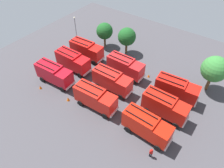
# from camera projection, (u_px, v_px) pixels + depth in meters

# --- Properties ---
(ground_plane) EXTENTS (56.27, 56.27, 0.00)m
(ground_plane) POSITION_uv_depth(u_px,v_px,m) (112.00, 90.00, 36.66)
(ground_plane) COLOR #423F44
(fire_truck_0) EXTENTS (7.34, 3.13, 3.88)m
(fire_truck_0) POSITION_uv_depth(u_px,v_px,m) (54.00, 74.00, 36.57)
(fire_truck_0) COLOR red
(fire_truck_0) RESTS_ON ground
(fire_truck_1) EXTENTS (7.31, 3.05, 3.88)m
(fire_truck_1) POSITION_uv_depth(u_px,v_px,m) (95.00, 98.00, 32.34)
(fire_truck_1) COLOR red
(fire_truck_1) RESTS_ON ground
(fire_truck_2) EXTENTS (7.27, 2.94, 3.88)m
(fire_truck_2) POSITION_uv_depth(u_px,v_px,m) (147.00, 126.00, 28.50)
(fire_truck_2) COLOR red
(fire_truck_2) RESTS_ON ground
(fire_truck_3) EXTENTS (7.21, 2.79, 3.88)m
(fire_truck_3) POSITION_uv_depth(u_px,v_px,m) (73.00, 61.00, 39.32)
(fire_truck_3) COLOR red
(fire_truck_3) RESTS_ON ground
(fire_truck_4) EXTENTS (7.23, 2.83, 3.88)m
(fire_truck_4) POSITION_uv_depth(u_px,v_px,m) (112.00, 80.00, 35.27)
(fire_truck_4) COLOR red
(fire_truck_4) RESTS_ON ground
(fire_truck_5) EXTENTS (7.23, 2.82, 3.88)m
(fire_truck_5) POSITION_uv_depth(u_px,v_px,m) (165.00, 106.00, 31.13)
(fire_truck_5) COLOR red
(fire_truck_5) RESTS_ON ground
(fire_truck_6) EXTENTS (7.33, 3.11, 3.88)m
(fire_truck_6) POSITION_uv_depth(u_px,v_px,m) (86.00, 50.00, 42.06)
(fire_truck_6) COLOR red
(fire_truck_6) RESTS_ON ground
(fire_truck_7) EXTENTS (7.20, 2.75, 3.88)m
(fire_truck_7) POSITION_uv_depth(u_px,v_px,m) (125.00, 66.00, 38.09)
(fire_truck_7) COLOR red
(fire_truck_7) RESTS_ON ground
(fire_truck_8) EXTENTS (7.37, 3.23, 3.88)m
(fire_truck_8) POSITION_uv_depth(u_px,v_px,m) (176.00, 89.00, 33.78)
(fire_truck_8) COLOR red
(fire_truck_8) RESTS_ON ground
(firefighter_0) EXTENTS (0.48, 0.42, 1.71)m
(firefighter_0) POSITION_uv_depth(u_px,v_px,m) (151.00, 153.00, 26.84)
(firefighter_0) COLOR black
(firefighter_0) RESTS_ON ground
(firefighter_1) EXTENTS (0.46, 0.47, 1.77)m
(firefighter_1) POSITION_uv_depth(u_px,v_px,m) (86.00, 44.00, 45.70)
(firefighter_1) COLOR black
(firefighter_1) RESTS_ON ground
(tree_0) EXTENTS (3.61, 3.61, 5.60)m
(tree_0) POSITION_uv_depth(u_px,v_px,m) (105.00, 31.00, 44.33)
(tree_0) COLOR brown
(tree_0) RESTS_ON ground
(tree_1) EXTENTS (3.78, 3.78, 5.85)m
(tree_1) POSITION_uv_depth(u_px,v_px,m) (127.00, 37.00, 42.28)
(tree_1) COLOR brown
(tree_1) RESTS_ON ground
(tree_2) EXTENTS (4.40, 4.40, 6.83)m
(tree_2) POSITION_uv_depth(u_px,v_px,m) (215.00, 69.00, 33.63)
(tree_2) COLOR brown
(tree_2) RESTS_ON ground
(traffic_cone_0) EXTENTS (0.47, 0.47, 0.67)m
(traffic_cone_0) POSITION_uv_depth(u_px,v_px,m) (40.00, 87.00, 36.63)
(traffic_cone_0) COLOR #F2600C
(traffic_cone_0) RESTS_ON ground
(traffic_cone_1) EXTENTS (0.46, 0.46, 0.65)m
(traffic_cone_1) POSITION_uv_depth(u_px,v_px,m) (149.00, 76.00, 38.92)
(traffic_cone_1) COLOR #F2600C
(traffic_cone_1) RESTS_ON ground
(traffic_cone_2) EXTENTS (0.52, 0.52, 0.74)m
(traffic_cone_2) POSITION_uv_depth(u_px,v_px,m) (68.00, 99.00, 34.52)
(traffic_cone_2) COLOR #F2600C
(traffic_cone_2) RESTS_ON ground
(lamppost) EXTENTS (0.36, 0.36, 6.16)m
(lamppost) POSITION_uv_depth(u_px,v_px,m) (76.00, 28.00, 45.75)
(lamppost) COLOR slate
(lamppost) RESTS_ON ground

